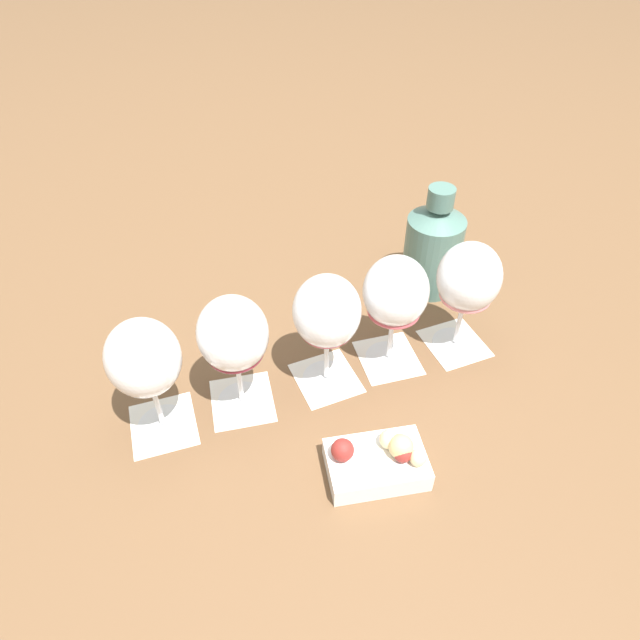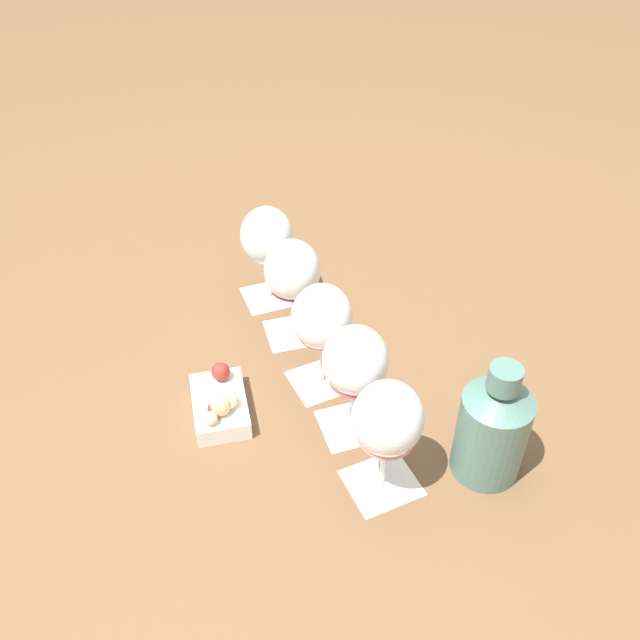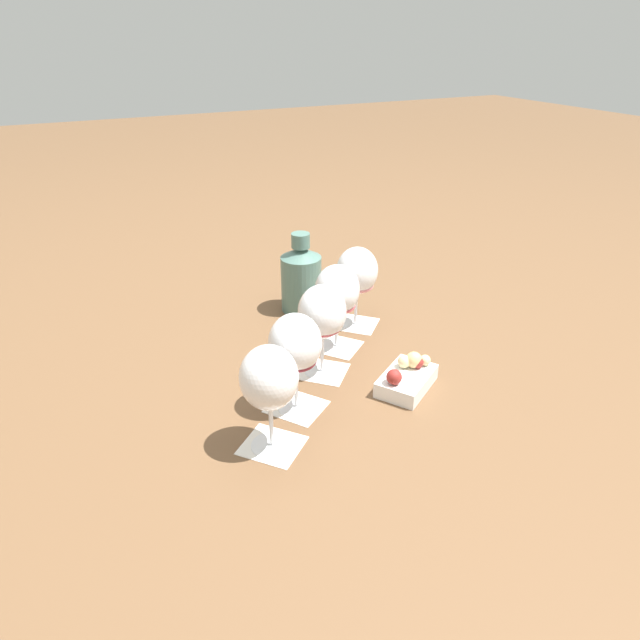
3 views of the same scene
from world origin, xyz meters
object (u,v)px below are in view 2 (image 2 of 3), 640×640
at_px(ceramic_vase, 493,427).
at_px(snack_dish, 220,404).
at_px(wine_glass_2, 322,321).
at_px(wine_glass_4, 267,240).
at_px(wine_glass_1, 355,364).
at_px(wine_glass_3, 292,274).
at_px(wine_glass_0, 387,422).

distance_m(ceramic_vase, snack_dish, 0.43).
height_order(wine_glass_2, wine_glass_4, same).
distance_m(wine_glass_1, wine_glass_3, 0.25).
distance_m(wine_glass_2, ceramic_vase, 0.31).
distance_m(wine_glass_4, snack_dish, 0.34).
bearing_deg(snack_dish, wine_glass_4, -81.00).
relative_size(wine_glass_2, wine_glass_4, 1.00).
bearing_deg(snack_dish, wine_glass_2, -134.76).
xyz_separation_m(wine_glass_0, wine_glass_3, (0.25, -0.27, -0.00)).
distance_m(wine_glass_3, ceramic_vase, 0.43).
height_order(wine_glass_3, snack_dish, wine_glass_3).
bearing_deg(ceramic_vase, wine_glass_1, -2.36).
bearing_deg(ceramic_vase, wine_glass_4, -29.94).
xyz_separation_m(wine_glass_1, wine_glass_4, (0.26, -0.26, -0.00)).
relative_size(wine_glass_2, ceramic_vase, 0.96).
xyz_separation_m(wine_glass_2, wine_glass_3, (0.09, -0.10, 0.00)).
bearing_deg(wine_glass_0, wine_glass_1, -50.59).
relative_size(wine_glass_4, ceramic_vase, 0.96).
bearing_deg(wine_glass_0, wine_glass_2, -47.18).
bearing_deg(wine_glass_0, snack_dish, -8.11).
relative_size(wine_glass_0, wine_glass_4, 1.00).
bearing_deg(snack_dish, ceramic_vase, -174.11).
bearing_deg(ceramic_vase, wine_glass_3, -25.80).
height_order(wine_glass_0, snack_dish, wine_glass_0).
xyz_separation_m(wine_glass_3, ceramic_vase, (-0.39, 0.19, -0.05)).
height_order(wine_glass_0, ceramic_vase, ceramic_vase).
bearing_deg(ceramic_vase, snack_dish, 5.89).
xyz_separation_m(wine_glass_0, ceramic_vase, (-0.14, -0.08, -0.05)).
xyz_separation_m(wine_glass_0, wine_glass_1, (0.08, -0.09, 0.00)).
xyz_separation_m(wine_glass_2, ceramic_vase, (-0.29, 0.09, -0.05)).
bearing_deg(wine_glass_4, snack_dish, 99.00).
distance_m(wine_glass_2, wine_glass_4, 0.26).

